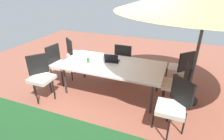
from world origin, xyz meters
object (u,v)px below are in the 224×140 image
Objects in this scene: chair_northeast at (41,75)px; cup at (88,60)px; chair_east at (58,62)px; laptop at (112,60)px; chair_northwest at (174,104)px; chair_southwest at (180,67)px; chair_southeast at (75,53)px; chair_west at (178,83)px; dining_table at (112,66)px; chair_south at (124,59)px.

chair_northeast is 1.09m from cup.
laptop is (-1.42, -0.13, 0.23)m from chair_east.
chair_northwest and chair_southwest have the same top height.
chair_southwest is (-0.05, -1.58, 0.00)m from chair_northwest.
chair_southeast is 1.00× the size of chair_northwest.
chair_northwest is 0.78m from chair_west.
chair_northeast is (1.39, 0.74, -0.14)m from dining_table.
chair_east is at bearing 128.21° from chair_southeast.
chair_southeast is 2.89m from chair_southwest.
chair_east is 2.97m from chair_northwest.
chair_east is 1.00× the size of chair_northwest.
chair_south is at bearing 171.51° from chair_northwest.
chair_east is 0.76m from chair_southeast.
dining_table is 2.34× the size of chair_south.
chair_south is 1.00× the size of chair_northeast.
chair_west is at bearing -36.87° from chair_northeast.
chair_southwest is at bearing -139.15° from chair_southeast.
dining_table is at bearing -83.34° from chair_east.
chair_east is 1.00× the size of chair_southwest.
chair_west is (0.02, 0.81, 0.00)m from chair_southwest.
cup is at bearing -20.65° from chair_southwest.
chair_east is 0.73m from chair_northeast.
chair_south and chair_southwest have the same top height.
chair_northeast is 9.20× the size of cup.
dining_table is at bearing -16.12° from chair_southwest.
chair_west is (-1.38, 0.80, 0.00)m from chair_south.
chair_northeast is (-0.05, 1.49, 0.00)m from chair_southeast.
chair_northwest is at bearing -52.35° from chair_northeast.
cup is at bearing 10.68° from dining_table.
cup is (-0.92, 0.09, 0.23)m from chair_east.
laptop is at bearing -67.86° from dining_table.
chair_east is (1.46, 0.02, -0.14)m from dining_table.
chair_northwest is (-2.85, 1.53, 0.00)m from chair_southeast.
chair_south reaches higher than laptop.
chair_northeast and chair_west have the same top height.
chair_southeast is 1.00× the size of chair_west.
chair_northwest is at bearing -168.46° from chair_southeast.
chair_northeast is at bearing 47.37° from chair_south.
chair_west reaches higher than dining_table.
chair_southwest is at bearing -161.92° from laptop.
dining_table is at bearing 87.28° from chair_south.
chair_east reaches higher than laptop.
laptop is at bearing -20.38° from chair_southwest.
chair_northwest is 1.00× the size of chair_northeast.
laptop is (1.45, -0.90, 0.23)m from chair_northwest.
chair_south and chair_northeast have the same top height.
chair_south is 1.49m from chair_southeast.
dining_table is 0.56m from cup.
chair_west is at bearing 179.76° from dining_table.
chair_east is 3.02m from chair_southwest.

